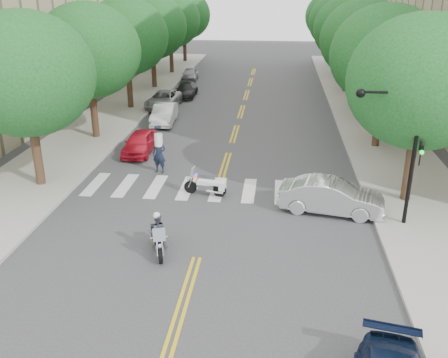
# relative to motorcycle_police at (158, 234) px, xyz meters

# --- Properties ---
(ground) EXTENTS (140.00, 140.00, 0.00)m
(ground) POSITION_rel_motorcycle_police_xyz_m (1.52, -0.29, -0.75)
(ground) COLOR #38383A
(ground) RESTS_ON ground
(sidewalk_left) EXTENTS (5.00, 60.00, 0.15)m
(sidewalk_left) POSITION_rel_motorcycle_police_xyz_m (-7.98, 21.71, -0.67)
(sidewalk_left) COLOR #9E9991
(sidewalk_left) RESTS_ON ground
(sidewalk_right) EXTENTS (5.00, 60.00, 0.15)m
(sidewalk_right) POSITION_rel_motorcycle_police_xyz_m (11.02, 21.71, -0.67)
(sidewalk_right) COLOR #9E9991
(sidewalk_right) RESTS_ON ground
(tree_l_0) EXTENTS (6.40, 6.40, 8.45)m
(tree_l_0) POSITION_rel_motorcycle_police_xyz_m (-7.28, 5.71, 4.81)
(tree_l_0) COLOR #382316
(tree_l_0) RESTS_ON ground
(tree_l_1) EXTENTS (6.40, 6.40, 8.45)m
(tree_l_1) POSITION_rel_motorcycle_police_xyz_m (-7.28, 13.71, 4.81)
(tree_l_1) COLOR #382316
(tree_l_1) RESTS_ON ground
(tree_l_2) EXTENTS (6.40, 6.40, 8.45)m
(tree_l_2) POSITION_rel_motorcycle_police_xyz_m (-7.28, 21.71, 4.81)
(tree_l_2) COLOR #382316
(tree_l_2) RESTS_ON ground
(tree_l_3) EXTENTS (6.40, 6.40, 8.45)m
(tree_l_3) POSITION_rel_motorcycle_police_xyz_m (-7.28, 29.71, 4.81)
(tree_l_3) COLOR #382316
(tree_l_3) RESTS_ON ground
(tree_l_4) EXTENTS (6.40, 6.40, 8.45)m
(tree_l_4) POSITION_rel_motorcycle_police_xyz_m (-7.28, 37.71, 4.81)
(tree_l_4) COLOR #382316
(tree_l_4) RESTS_ON ground
(tree_l_5) EXTENTS (6.40, 6.40, 8.45)m
(tree_l_5) POSITION_rel_motorcycle_police_xyz_m (-7.28, 45.71, 4.81)
(tree_l_5) COLOR #382316
(tree_l_5) RESTS_ON ground
(tree_r_0) EXTENTS (6.40, 6.40, 8.45)m
(tree_r_0) POSITION_rel_motorcycle_police_xyz_m (10.32, 5.71, 4.81)
(tree_r_0) COLOR #382316
(tree_r_0) RESTS_ON ground
(tree_r_1) EXTENTS (6.40, 6.40, 8.45)m
(tree_r_1) POSITION_rel_motorcycle_police_xyz_m (10.32, 13.71, 4.81)
(tree_r_1) COLOR #382316
(tree_r_1) RESTS_ON ground
(tree_r_2) EXTENTS (6.40, 6.40, 8.45)m
(tree_r_2) POSITION_rel_motorcycle_police_xyz_m (10.32, 21.71, 4.81)
(tree_r_2) COLOR #382316
(tree_r_2) RESTS_ON ground
(tree_r_3) EXTENTS (6.40, 6.40, 8.45)m
(tree_r_3) POSITION_rel_motorcycle_police_xyz_m (10.32, 29.71, 4.81)
(tree_r_3) COLOR #382316
(tree_r_3) RESTS_ON ground
(tree_r_4) EXTENTS (6.40, 6.40, 8.45)m
(tree_r_4) POSITION_rel_motorcycle_police_xyz_m (10.32, 37.71, 4.81)
(tree_r_4) COLOR #382316
(tree_r_4) RESTS_ON ground
(tree_r_5) EXTENTS (6.40, 6.40, 8.45)m
(tree_r_5) POSITION_rel_motorcycle_police_xyz_m (10.32, 45.71, 4.81)
(tree_r_5) COLOR #382316
(tree_r_5) RESTS_ON ground
(traffic_signal_pole) EXTENTS (2.82, 0.42, 6.00)m
(traffic_signal_pole) POSITION_rel_motorcycle_police_xyz_m (9.23, 3.20, 2.97)
(traffic_signal_pole) COLOR black
(traffic_signal_pole) RESTS_ON ground
(motorcycle_police) EXTENTS (0.94, 2.01, 1.68)m
(motorcycle_police) POSITION_rel_motorcycle_police_xyz_m (0.00, 0.00, 0.00)
(motorcycle_police) COLOR black
(motorcycle_police) RESTS_ON ground
(motorcycle_parked) EXTENTS (2.08, 0.72, 1.35)m
(motorcycle_parked) POSITION_rel_motorcycle_police_xyz_m (1.17, 5.46, -0.28)
(motorcycle_parked) COLOR black
(motorcycle_parked) RESTS_ON ground
(officer_standing) EXTENTS (0.84, 0.65, 2.05)m
(officer_standing) POSITION_rel_motorcycle_police_xyz_m (-1.83, 8.21, 0.27)
(officer_standing) COLOR #161E33
(officer_standing) RESTS_ON ground
(convertible) EXTENTS (4.75, 2.38, 1.50)m
(convertible) POSITION_rel_motorcycle_police_xyz_m (6.78, 4.21, 0.00)
(convertible) COLOR #BDBDBF
(convertible) RESTS_ON ground
(parked_car_a) EXTENTS (1.59, 3.85, 1.31)m
(parked_car_a) POSITION_rel_motorcycle_police_xyz_m (-3.68, 11.17, -0.09)
(parked_car_a) COLOR red
(parked_car_a) RESTS_ON ground
(parked_car_b) EXTENTS (1.68, 4.25, 1.38)m
(parked_car_b) POSITION_rel_motorcycle_police_xyz_m (-3.68, 17.71, -0.06)
(parked_car_b) COLOR white
(parked_car_b) RESTS_ON ground
(parked_car_c) EXTENTS (2.39, 4.77, 1.29)m
(parked_car_c) POSITION_rel_motorcycle_police_xyz_m (-4.78, 22.36, -0.10)
(parked_car_c) COLOR #9A9BA1
(parked_car_c) RESTS_ON ground
(parked_car_d) EXTENTS (1.70, 4.12, 1.19)m
(parked_car_d) POSITION_rel_motorcycle_police_xyz_m (-3.68, 26.42, -0.15)
(parked_car_d) COLOR black
(parked_car_d) RESTS_ON ground
(parked_car_e) EXTENTS (1.67, 3.76, 1.26)m
(parked_car_e) POSITION_rel_motorcycle_police_xyz_m (-4.61, 33.71, -0.12)
(parked_car_e) COLOR gray
(parked_car_e) RESTS_ON ground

